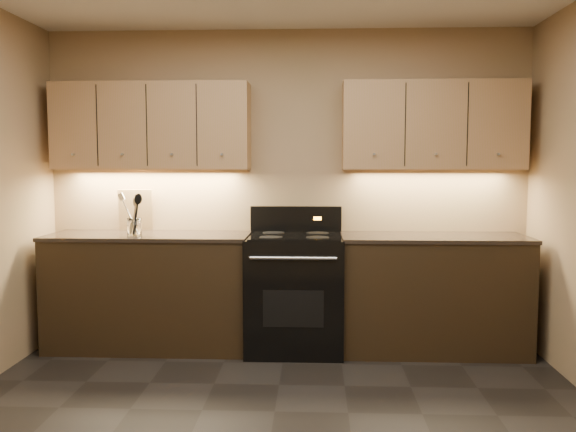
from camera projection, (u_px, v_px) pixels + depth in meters
The scene contains 13 objects.
wall_back at pixel (287, 187), 5.13m from camera, with size 4.00×0.04×2.60m, color tan.
counter_left at pixel (150, 291), 4.95m from camera, with size 1.62×0.62×0.93m.
counter_right at pixel (433, 293), 4.85m from camera, with size 1.46×0.62×0.93m.
stove at pixel (295, 291), 4.88m from camera, with size 0.76×0.68×1.14m.
upper_cab_left at pixel (152, 126), 4.98m from camera, with size 1.60×0.30×0.70m, color #A67653.
upper_cab_right at pixel (433, 126), 4.88m from camera, with size 1.44×0.30×0.70m, color #A67653.
outlet_plate at pixel (135, 208), 5.19m from camera, with size 0.09×0.01×0.12m, color #B2B5BA.
utensil_crock at pixel (134, 228), 4.79m from camera, with size 0.14×0.14×0.14m.
cutting_board at pixel (136, 210), 5.16m from camera, with size 0.28×0.02×0.35m, color tan.
wooden_spoon at pixel (131, 215), 4.78m from camera, with size 0.06×0.06×0.29m, color tan, non-canonical shape.
black_spoon at pixel (133, 213), 4.80m from camera, with size 0.06×0.06×0.32m, color black, non-canonical shape.
black_turner at pixel (134, 213), 4.76m from camera, with size 0.08×0.08×0.32m, color black, non-canonical shape.
steel_spatula at pixel (137, 211), 4.78m from camera, with size 0.08×0.08×0.35m, color silver, non-canonical shape.
Camera 1 is at (0.24, -3.12, 1.51)m, focal length 38.00 mm.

